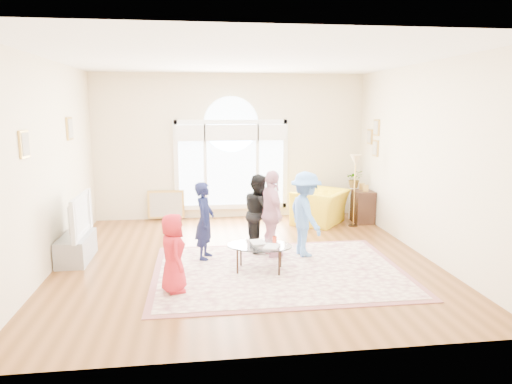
{
  "coord_description": "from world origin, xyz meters",
  "views": [
    {
      "loc": [
        -0.75,
        -7.16,
        2.48
      ],
      "look_at": [
        0.21,
        0.3,
        1.07
      ],
      "focal_mm": 32.0,
      "sensor_mm": 36.0,
      "label": 1
    }
  ],
  "objects": [
    {
      "name": "ground",
      "position": [
        0.0,
        0.0,
        0.0
      ],
      "size": [
        6.0,
        6.0,
        0.0
      ],
      "primitive_type": "plane",
      "color": "#5A3515",
      "rests_on": "ground"
    },
    {
      "name": "room_shell",
      "position": [
        0.01,
        2.83,
        1.57
      ],
      "size": [
        6.0,
        6.0,
        6.0
      ],
      "color": "beige",
      "rests_on": "ground"
    },
    {
      "name": "area_rug",
      "position": [
        0.45,
        -0.63,
        0.01
      ],
      "size": [
        3.6,
        2.6,
        0.02
      ],
      "primitive_type": "cube",
      "color": "beige",
      "rests_on": "ground"
    },
    {
      "name": "rug_border",
      "position": [
        0.45,
        -0.63,
        0.01
      ],
      "size": [
        3.8,
        2.8,
        0.01
      ],
      "primitive_type": "cube",
      "color": "#905453",
      "rests_on": "ground"
    },
    {
      "name": "tv_console",
      "position": [
        -2.75,
        0.3,
        0.21
      ],
      "size": [
        0.45,
        1.0,
        0.42
      ],
      "primitive_type": "cube",
      "color": "gray",
      "rests_on": "ground"
    },
    {
      "name": "television",
      "position": [
        -2.74,
        0.3,
        0.76
      ],
      "size": [
        0.18,
        1.17,
        0.67
      ],
      "color": "black",
      "rests_on": "tv_console"
    },
    {
      "name": "coffee_table",
      "position": [
        0.15,
        -0.59,
        0.4
      ],
      "size": [
        1.1,
        0.84,
        0.54
      ],
      "rotation": [
        0.0,
        0.0,
        -0.24
      ],
      "color": "silver",
      "rests_on": "ground"
    },
    {
      "name": "armchair",
      "position": [
        1.84,
        2.13,
        0.36
      ],
      "size": [
        1.46,
        1.48,
        0.73
      ],
      "primitive_type": "imported",
      "rotation": [
        0.0,
        0.0,
        4.05
      ],
      "color": "yellow",
      "rests_on": "ground"
    },
    {
      "name": "side_cabinet",
      "position": [
        2.78,
        2.11,
        0.35
      ],
      "size": [
        0.4,
        0.5,
        0.7
      ],
      "primitive_type": "cube",
      "color": "black",
      "rests_on": "ground"
    },
    {
      "name": "floor_lamp",
      "position": [
        2.48,
        1.83,
        1.28
      ],
      "size": [
        0.32,
        0.32,
        1.51
      ],
      "color": "black",
      "rests_on": "ground"
    },
    {
      "name": "plant_pedestal",
      "position": [
        2.7,
        2.47,
        0.35
      ],
      "size": [
        0.2,
        0.2,
        0.7
      ],
      "primitive_type": "cylinder",
      "color": "white",
      "rests_on": "ground"
    },
    {
      "name": "potted_plant",
      "position": [
        2.7,
        2.47,
        0.9
      ],
      "size": [
        0.41,
        0.37,
        0.4
      ],
      "primitive_type": "imported",
      "rotation": [
        0.0,
        0.0,
        -0.18
      ],
      "color": "#33722D",
      "rests_on": "plant_pedestal"
    },
    {
      "name": "leaning_picture",
      "position": [
        -1.47,
        2.9,
        0.0
      ],
      "size": [
        0.8,
        0.14,
        0.62
      ],
      "primitive_type": "cube",
      "rotation": [
        -0.14,
        0.0,
        0.0
      ],
      "color": "tan",
      "rests_on": "ground"
    },
    {
      "name": "child_red",
      "position": [
        -1.1,
        -1.24,
        0.56
      ],
      "size": [
        0.44,
        0.58,
        1.07
      ],
      "primitive_type": "imported",
      "rotation": [
        0.0,
        0.0,
        1.77
      ],
      "color": "red",
      "rests_on": "area_rug"
    },
    {
      "name": "child_navy",
      "position": [
        -0.66,
        0.09,
        0.65
      ],
      "size": [
        0.41,
        0.52,
        1.27
      ],
      "primitive_type": "imported",
      "rotation": [
        0.0,
        0.0,
        1.31
      ],
      "color": "#12183D",
      "rests_on": "area_rug"
    },
    {
      "name": "child_black",
      "position": [
        0.28,
        0.42,
        0.69
      ],
      "size": [
        0.57,
        0.7,
        1.33
      ],
      "primitive_type": "imported",
      "rotation": [
        0.0,
        0.0,
        1.68
      ],
      "color": "black",
      "rests_on": "area_rug"
    },
    {
      "name": "child_pink",
      "position": [
        0.45,
        0.09,
        0.74
      ],
      "size": [
        0.48,
        0.89,
        1.44
      ],
      "primitive_type": "imported",
      "rotation": [
        0.0,
        0.0,
        1.73
      ],
      "color": "#EAA6BC",
      "rests_on": "area_rug"
    },
    {
      "name": "child_blue",
      "position": [
        1.01,
        0.04,
        0.73
      ],
      "size": [
        0.69,
        1.0,
        1.41
      ],
      "primitive_type": "imported",
      "rotation": [
        0.0,
        0.0,
        1.77
      ],
      "color": "#588FE0",
      "rests_on": "area_rug"
    }
  ]
}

